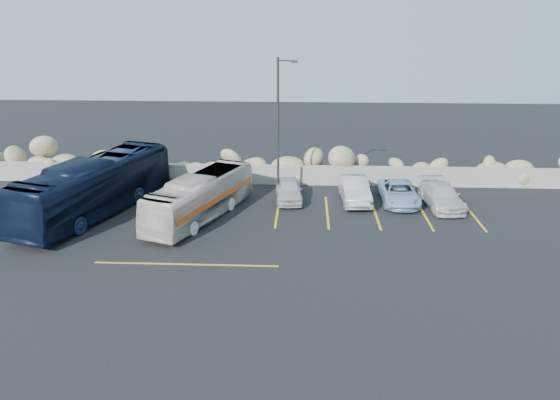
{
  "coord_description": "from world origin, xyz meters",
  "views": [
    {
      "loc": [
        4.07,
        -20.88,
        10.33
      ],
      "look_at": [
        2.88,
        4.0,
        1.69
      ],
      "focal_mm": 35.0,
      "sensor_mm": 36.0,
      "label": 1
    }
  ],
  "objects_px": {
    "lamppost": "(279,124)",
    "car_a": "(289,190)",
    "vintage_bus": "(201,197)",
    "car_c": "(441,196)",
    "car_b": "(355,190)",
    "tour_coach": "(95,186)",
    "car_d": "(399,193)"
  },
  "relations": [
    {
      "from": "vintage_bus",
      "to": "tour_coach",
      "type": "relative_size",
      "value": 0.77
    },
    {
      "from": "lamppost",
      "to": "car_d",
      "type": "bearing_deg",
      "value": -6.21
    },
    {
      "from": "lamppost",
      "to": "car_b",
      "type": "bearing_deg",
      "value": -8.3
    },
    {
      "from": "car_c",
      "to": "car_d",
      "type": "xyz_separation_m",
      "value": [
        -2.26,
        0.54,
        -0.03
      ]
    },
    {
      "from": "vintage_bus",
      "to": "car_a",
      "type": "relative_size",
      "value": 2.3
    },
    {
      "from": "vintage_bus",
      "to": "car_b",
      "type": "bearing_deg",
      "value": 40.81
    },
    {
      "from": "vintage_bus",
      "to": "car_c",
      "type": "bearing_deg",
      "value": 31.02
    },
    {
      "from": "car_d",
      "to": "car_b",
      "type": "bearing_deg",
      "value": 176.57
    },
    {
      "from": "car_a",
      "to": "car_b",
      "type": "distance_m",
      "value": 3.75
    },
    {
      "from": "vintage_bus",
      "to": "car_a",
      "type": "distance_m",
      "value": 5.48
    },
    {
      "from": "tour_coach",
      "to": "car_d",
      "type": "bearing_deg",
      "value": 25.89
    },
    {
      "from": "lamppost",
      "to": "vintage_bus",
      "type": "distance_m",
      "value": 6.22
    },
    {
      "from": "car_b",
      "to": "car_d",
      "type": "xyz_separation_m",
      "value": [
        2.51,
        -0.11,
        -0.1
      ]
    },
    {
      "from": "lamppost",
      "to": "car_a",
      "type": "height_order",
      "value": "lamppost"
    },
    {
      "from": "lamppost",
      "to": "car_a",
      "type": "relative_size",
      "value": 2.19
    },
    {
      "from": "car_c",
      "to": "car_d",
      "type": "bearing_deg",
      "value": 160.88
    },
    {
      "from": "car_a",
      "to": "car_d",
      "type": "distance_m",
      "value": 6.26
    },
    {
      "from": "lamppost",
      "to": "tour_coach",
      "type": "xyz_separation_m",
      "value": [
        -9.64,
        -3.22,
        -2.79
      ]
    },
    {
      "from": "vintage_bus",
      "to": "lamppost",
      "type": "bearing_deg",
      "value": 63.77
    },
    {
      "from": "car_b",
      "to": "car_c",
      "type": "xyz_separation_m",
      "value": [
        4.76,
        -0.65,
        -0.07
      ]
    },
    {
      "from": "lamppost",
      "to": "car_c",
      "type": "bearing_deg",
      "value": -8.02
    },
    {
      "from": "car_a",
      "to": "car_c",
      "type": "bearing_deg",
      "value": -8.68
    },
    {
      "from": "lamppost",
      "to": "vintage_bus",
      "type": "height_order",
      "value": "lamppost"
    },
    {
      "from": "car_c",
      "to": "vintage_bus",
      "type": "bearing_deg",
      "value": -175.27
    },
    {
      "from": "lamppost",
      "to": "car_d",
      "type": "distance_m",
      "value": 7.83
    },
    {
      "from": "car_d",
      "to": "tour_coach",
      "type": "bearing_deg",
      "value": -172.37
    },
    {
      "from": "tour_coach",
      "to": "car_a",
      "type": "distance_m",
      "value": 10.6
    },
    {
      "from": "lamppost",
      "to": "car_c",
      "type": "distance_m",
      "value": 9.91
    },
    {
      "from": "vintage_bus",
      "to": "car_c",
      "type": "height_order",
      "value": "vintage_bus"
    },
    {
      "from": "lamppost",
      "to": "vintage_bus",
      "type": "bearing_deg",
      "value": -136.82
    },
    {
      "from": "car_a",
      "to": "car_c",
      "type": "distance_m",
      "value": 8.54
    },
    {
      "from": "tour_coach",
      "to": "car_b",
      "type": "height_order",
      "value": "tour_coach"
    }
  ]
}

